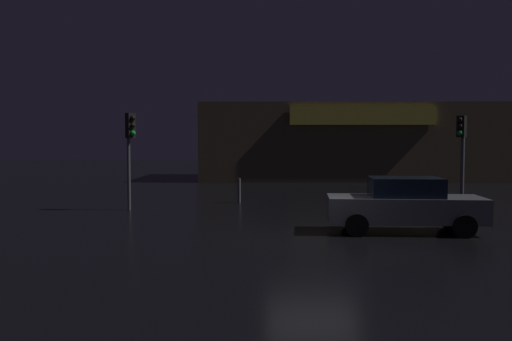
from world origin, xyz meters
TOP-DOWN VIEW (x-y plane):
  - ground_plane at (0.00, 0.00)m, footprint 120.00×120.00m
  - store_building at (4.95, 24.50)m, footprint 20.65×9.00m
  - traffic_signal_main at (-6.44, 6.27)m, footprint 0.42×0.42m
  - traffic_signal_opposite at (6.65, 7.34)m, footprint 0.42×0.43m
  - car_near at (2.81, 1.19)m, footprint 4.60×2.24m
  - bollard_kerb_a at (-2.36, 8.89)m, footprint 0.14×0.14m

SIDE VIEW (x-z plane):
  - ground_plane at x=0.00m, z-range 0.00..0.00m
  - bollard_kerb_a at x=-2.36m, z-range 0.00..1.07m
  - car_near at x=2.81m, z-range 0.01..1.64m
  - store_building at x=4.95m, z-range 0.00..5.14m
  - traffic_signal_opposite at x=6.65m, z-range 0.75..4.44m
  - traffic_signal_main at x=-6.44m, z-range 0.90..4.65m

